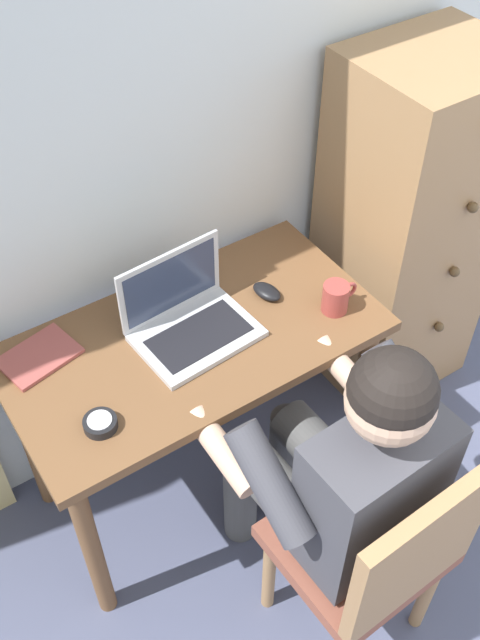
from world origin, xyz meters
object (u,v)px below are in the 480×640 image
object	(u,v)px
chair	(377,554)
person_seated	(337,467)
desk	(194,365)
desk_clock	(100,423)
computer_mouse	(267,292)
dresser	(406,234)
coffee_mug	(336,297)
notebook_pad	(39,356)
laptop	(188,317)

from	to	relation	value
chair	person_seated	distance (m)	0.26
desk	desk_clock	distance (m)	0.41
person_seated	computer_mouse	world-z (taller)	person_seated
desk	dresser	world-z (taller)	dresser
chair	coffee_mug	bearing A→B (deg)	62.79
desk	person_seated	distance (m)	0.56
person_seated	desk_clock	size ratio (longest dim) A/B	13.44
desk	chair	xyz separation A→B (m)	(0.11, -0.73, -0.12)
desk_clock	notebook_pad	world-z (taller)	desk_clock
desk_clock	dresser	bearing A→B (deg)	9.71
coffee_mug	person_seated	bearing A→B (deg)	-127.19
dresser	desk_clock	bearing A→B (deg)	-170.29
desk	computer_mouse	distance (m)	0.31
laptop	computer_mouse	world-z (taller)	laptop
laptop	person_seated	bearing A→B (deg)	-80.29
desk	dresser	bearing A→B (deg)	4.78
person_seated	desk	bearing A→B (deg)	100.94
desk	desk_clock	bearing A→B (deg)	-158.53
person_seated	notebook_pad	distance (m)	0.88
laptop	computer_mouse	bearing A→B (deg)	-1.61
desk	computer_mouse	xyz separation A→B (m)	(0.28, 0.02, 0.14)
laptop	notebook_pad	size ratio (longest dim) A/B	1.70
coffee_mug	chair	bearing A→B (deg)	-117.21
chair	person_seated	world-z (taller)	person_seated
person_seated	desk_clock	bearing A→B (deg)	139.11
chair	notebook_pad	size ratio (longest dim) A/B	4.24
laptop	desk_clock	xyz separation A→B (m)	(-0.37, -0.17, -0.04)
computer_mouse	laptop	bearing A→B (deg)	165.09
laptop	desk_clock	distance (m)	0.41
dresser	computer_mouse	xyz separation A→B (m)	(-0.64, -0.05, 0.10)
computer_mouse	notebook_pad	world-z (taller)	computer_mouse
notebook_pad	coffee_mug	xyz separation A→B (m)	(0.82, -0.31, 0.04)
desk_clock	notebook_pad	size ratio (longest dim) A/B	0.43
person_seated	desk_clock	world-z (taller)	person_seated
desk	computer_mouse	bearing A→B (deg)	4.93
chair	desk_clock	world-z (taller)	chair
dresser	chair	size ratio (longest dim) A/B	1.50
dresser	notebook_pad	bearing A→B (deg)	175.92
chair	desk_clock	bearing A→B (deg)	128.87
desk	notebook_pad	distance (m)	0.46
chair	computer_mouse	xyz separation A→B (m)	(0.17, 0.76, 0.26)
notebook_pad	coffee_mug	bearing A→B (deg)	-32.79
computer_mouse	coffee_mug	xyz separation A→B (m)	(0.14, -0.16, 0.03)
chair	person_seated	bearing A→B (deg)	91.94
desk	notebook_pad	xyz separation A→B (m)	(-0.40, 0.17, 0.13)
dresser	computer_mouse	bearing A→B (deg)	-175.29
dresser	coffee_mug	world-z (taller)	dresser
laptop	notebook_pad	world-z (taller)	laptop
dresser	notebook_pad	distance (m)	1.33
dresser	desk_clock	distance (m)	1.31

